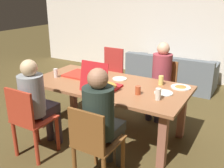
% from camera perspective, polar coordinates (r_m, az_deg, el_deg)
% --- Properties ---
extents(ground_plane, '(20.00, 20.00, 0.00)m').
position_cam_1_polar(ground_plane, '(3.80, -0.77, -10.43)').
color(ground_plane, brown).
extents(back_wall, '(7.66, 0.12, 2.74)m').
position_cam_1_polar(back_wall, '(6.07, 14.27, 14.08)').
color(back_wall, silver).
rests_on(back_wall, ground).
extents(dining_table, '(2.15, 1.04, 0.74)m').
position_cam_1_polar(dining_table, '(3.52, -0.82, -1.46)').
color(dining_table, '#9E623D').
rests_on(dining_table, ground).
extents(chair_0, '(0.41, 0.40, 0.87)m').
position_cam_1_polar(chair_0, '(4.25, 11.12, -0.40)').
color(chair_0, '#975B30').
rests_on(chair_0, ground).
extents(person_0, '(0.30, 0.48, 1.20)m').
position_cam_1_polar(person_0, '(4.06, 10.72, 2.12)').
color(person_0, '#2F2D48').
rests_on(person_0, ground).
extents(chair_1, '(0.42, 0.46, 0.90)m').
position_cam_1_polar(chair_1, '(2.63, -3.92, -13.13)').
color(chair_1, brown).
rests_on(chair_1, ground).
extents(person_1, '(0.31, 0.53, 1.25)m').
position_cam_1_polar(person_1, '(2.61, -2.26, -7.13)').
color(person_1, '#3D413D').
rests_on(person_1, ground).
extents(chair_2, '(0.43, 0.42, 0.91)m').
position_cam_1_polar(chair_2, '(3.20, -17.87, -7.74)').
color(chair_2, '#B53621').
rests_on(chair_2, ground).
extents(person_2, '(0.30, 0.51, 1.21)m').
position_cam_1_polar(person_2, '(3.20, -16.40, -3.29)').
color(person_2, '#3C3139').
rests_on(person_2, ground).
extents(chair_3, '(0.40, 0.39, 0.99)m').
position_cam_1_polar(chair_3, '(4.55, -0.19, 2.32)').
color(chair_3, '#B02D27').
rests_on(chair_3, ground).
extents(pizza_box_0, '(0.38, 0.46, 0.40)m').
position_cam_1_polar(pizza_box_0, '(3.28, -2.23, -0.31)').
color(pizza_box_0, red).
rests_on(pizza_box_0, dining_table).
extents(pizza_box_1, '(0.40, 0.40, 0.03)m').
position_cam_1_polar(pizza_box_1, '(3.88, -7.18, 2.15)').
color(pizza_box_1, red).
rests_on(pizza_box_1, dining_table).
extents(plate_0, '(0.21, 0.21, 0.01)m').
position_cam_1_polar(plate_0, '(3.68, 1.71, 1.18)').
color(plate_0, white).
rests_on(plate_0, dining_table).
extents(plate_1, '(0.23, 0.23, 0.01)m').
position_cam_1_polar(plate_1, '(3.23, 11.39, -1.94)').
color(plate_1, white).
rests_on(plate_1, dining_table).
extents(plate_2, '(0.26, 0.26, 0.03)m').
position_cam_1_polar(plate_2, '(3.46, 15.03, -0.63)').
color(plate_2, white).
rests_on(plate_2, dining_table).
extents(drinking_glass_0, '(0.07, 0.07, 0.13)m').
position_cam_1_polar(drinking_glass_0, '(3.50, 10.83, 0.81)').
color(drinking_glass_0, '#E2C864').
rests_on(drinking_glass_0, dining_table).
extents(drinking_glass_1, '(0.06, 0.06, 0.13)m').
position_cam_1_polar(drinking_glass_1, '(3.82, -12.39, 2.39)').
color(drinking_glass_1, silver).
rests_on(drinking_glass_1, dining_table).
extents(drinking_glass_2, '(0.07, 0.07, 0.14)m').
position_cam_1_polar(drinking_glass_2, '(3.00, 10.23, -2.23)').
color(drinking_glass_2, silver).
rests_on(drinking_glass_2, dining_table).
extents(drinking_glass_3, '(0.07, 0.07, 0.10)m').
position_cam_1_polar(drinking_glass_3, '(3.13, 5.79, -1.40)').
color(drinking_glass_3, '#B44927').
rests_on(drinking_glass_3, dining_table).
extents(couch, '(1.81, 0.78, 0.70)m').
position_cam_1_polar(couch, '(5.59, 12.86, 2.10)').
color(couch, slate).
rests_on(couch, ground).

